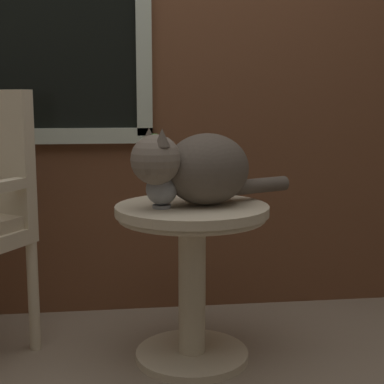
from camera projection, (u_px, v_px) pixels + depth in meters
ground_plane at (137, 371)px, 2.15m from camera, size 6.00×6.00×0.00m
back_wall at (125, 32)px, 2.60m from camera, size 4.00×0.07×2.60m
wicker_side_table at (192, 254)px, 2.19m from camera, size 0.58×0.58×0.61m
cat at (199, 168)px, 2.13m from camera, size 0.64×0.38×0.29m
pewter_vase_with_ivy at (161, 185)px, 2.09m from camera, size 0.12×0.12×0.27m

